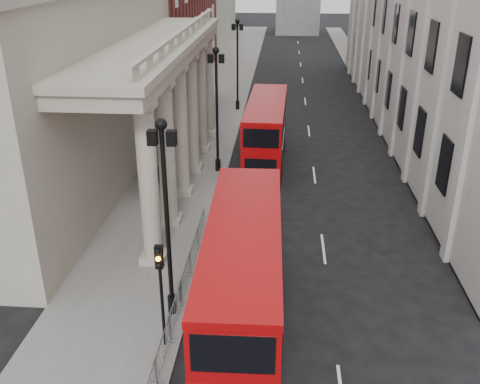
{
  "coord_description": "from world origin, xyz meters",
  "views": [
    {
      "loc": [
        3.66,
        -13.98,
        13.73
      ],
      "look_at": [
        1.72,
        10.14,
        2.95
      ],
      "focal_mm": 40.0,
      "sensor_mm": 36.0,
      "label": 1
    }
  ],
  "objects_px": {
    "lamp_post_south": "(166,208)",
    "traffic_light": "(160,278)",
    "bus_far": "(266,131)",
    "pedestrian_c": "(193,145)",
    "bus_near": "(243,280)",
    "pedestrian_a": "(171,203)",
    "lamp_post_north": "(237,59)",
    "pedestrian_b": "(158,178)",
    "lamp_post_mid": "(217,102)"
  },
  "relations": [
    {
      "from": "traffic_light",
      "to": "lamp_post_mid",
      "type": "bearing_deg",
      "value": 90.32
    },
    {
      "from": "lamp_post_north",
      "to": "bus_near",
      "type": "height_order",
      "value": "lamp_post_north"
    },
    {
      "from": "lamp_post_south",
      "to": "bus_near",
      "type": "height_order",
      "value": "lamp_post_south"
    },
    {
      "from": "traffic_light",
      "to": "bus_far",
      "type": "relative_size",
      "value": 0.41
    },
    {
      "from": "lamp_post_mid",
      "to": "pedestrian_b",
      "type": "relative_size",
      "value": 5.38
    },
    {
      "from": "bus_near",
      "to": "pedestrian_c",
      "type": "bearing_deg",
      "value": 103.35
    },
    {
      "from": "lamp_post_south",
      "to": "traffic_light",
      "type": "distance_m",
      "value": 2.71
    },
    {
      "from": "bus_far",
      "to": "pedestrian_c",
      "type": "bearing_deg",
      "value": 176.08
    },
    {
      "from": "lamp_post_north",
      "to": "bus_far",
      "type": "xyz_separation_m",
      "value": [
        3.19,
        -13.99,
        -2.54
      ]
    },
    {
      "from": "lamp_post_south",
      "to": "pedestrian_c",
      "type": "xyz_separation_m",
      "value": [
        -2.09,
        18.52,
        -3.89
      ]
    },
    {
      "from": "lamp_post_south",
      "to": "pedestrian_b",
      "type": "relative_size",
      "value": 5.38
    },
    {
      "from": "lamp_post_north",
      "to": "pedestrian_a",
      "type": "bearing_deg",
      "value": -94.27
    },
    {
      "from": "bus_near",
      "to": "pedestrian_c",
      "type": "relative_size",
      "value": 6.28
    },
    {
      "from": "bus_far",
      "to": "pedestrian_a",
      "type": "relative_size",
      "value": 6.1
    },
    {
      "from": "pedestrian_c",
      "to": "traffic_light",
      "type": "bearing_deg",
      "value": -59.67
    },
    {
      "from": "bus_near",
      "to": "bus_far",
      "type": "distance_m",
      "value": 19.04
    },
    {
      "from": "lamp_post_north",
      "to": "bus_near",
      "type": "distance_m",
      "value": 33.24
    },
    {
      "from": "lamp_post_north",
      "to": "lamp_post_south",
      "type": "bearing_deg",
      "value": -90.0
    },
    {
      "from": "pedestrian_a",
      "to": "traffic_light",
      "type": "bearing_deg",
      "value": -83.29
    },
    {
      "from": "bus_near",
      "to": "pedestrian_b",
      "type": "distance_m",
      "value": 14.99
    },
    {
      "from": "lamp_post_north",
      "to": "bus_near",
      "type": "xyz_separation_m",
      "value": [
        3.01,
        -33.02,
        -2.38
      ]
    },
    {
      "from": "lamp_post_north",
      "to": "pedestrian_c",
      "type": "distance_m",
      "value": 14.19
    },
    {
      "from": "bus_near",
      "to": "pedestrian_c",
      "type": "distance_m",
      "value": 20.25
    },
    {
      "from": "pedestrian_c",
      "to": "lamp_post_north",
      "type": "bearing_deg",
      "value": 105.44
    },
    {
      "from": "bus_near",
      "to": "pedestrian_a",
      "type": "bearing_deg",
      "value": 114.86
    },
    {
      "from": "traffic_light",
      "to": "pedestrian_a",
      "type": "distance_m",
      "value": 11.05
    },
    {
      "from": "lamp_post_mid",
      "to": "pedestrian_a",
      "type": "bearing_deg",
      "value": -103.36
    },
    {
      "from": "bus_far",
      "to": "pedestrian_a",
      "type": "bearing_deg",
      "value": -116.31
    },
    {
      "from": "lamp_post_south",
      "to": "lamp_post_north",
      "type": "xyz_separation_m",
      "value": [
        0.0,
        32.0,
        0.0
      ]
    },
    {
      "from": "pedestrian_b",
      "to": "pedestrian_c",
      "type": "relative_size",
      "value": 0.86
    },
    {
      "from": "pedestrian_c",
      "to": "pedestrian_a",
      "type": "bearing_deg",
      "value": -63.73
    },
    {
      "from": "lamp_post_south",
      "to": "bus_far",
      "type": "distance_m",
      "value": 18.47
    },
    {
      "from": "lamp_post_mid",
      "to": "pedestrian_c",
      "type": "bearing_deg",
      "value": 129.7
    },
    {
      "from": "lamp_post_south",
      "to": "pedestrian_c",
      "type": "bearing_deg",
      "value": 96.44
    },
    {
      "from": "lamp_post_north",
      "to": "pedestrian_a",
      "type": "xyz_separation_m",
      "value": [
        -1.74,
        -23.33,
        -3.93
      ]
    },
    {
      "from": "lamp_post_south",
      "to": "pedestrian_c",
      "type": "height_order",
      "value": "lamp_post_south"
    },
    {
      "from": "bus_near",
      "to": "pedestrian_a",
      "type": "xyz_separation_m",
      "value": [
        -4.76,
        9.69,
        -1.54
      ]
    },
    {
      "from": "lamp_post_south",
      "to": "pedestrian_a",
      "type": "bearing_deg",
      "value": 101.36
    },
    {
      "from": "bus_near",
      "to": "bus_far",
      "type": "height_order",
      "value": "bus_near"
    },
    {
      "from": "lamp_post_south",
      "to": "traffic_light",
      "type": "xyz_separation_m",
      "value": [
        0.1,
        -2.02,
        -1.8
      ]
    },
    {
      "from": "pedestrian_b",
      "to": "pedestrian_c",
      "type": "bearing_deg",
      "value": -123.24
    },
    {
      "from": "lamp_post_mid",
      "to": "bus_near",
      "type": "distance_m",
      "value": 17.45
    },
    {
      "from": "pedestrian_b",
      "to": "bus_near",
      "type": "bearing_deg",
      "value": 94.01
    },
    {
      "from": "lamp_post_north",
      "to": "pedestrian_c",
      "type": "height_order",
      "value": "lamp_post_north"
    },
    {
      "from": "bus_near",
      "to": "traffic_light",
      "type": "bearing_deg",
      "value": -162.41
    },
    {
      "from": "pedestrian_c",
      "to": "pedestrian_b",
      "type": "bearing_deg",
      "value": -77.64
    },
    {
      "from": "lamp_post_south",
      "to": "bus_near",
      "type": "xyz_separation_m",
      "value": [
        3.01,
        -1.02,
        -2.38
      ]
    },
    {
      "from": "pedestrian_a",
      "to": "pedestrian_c",
      "type": "xyz_separation_m",
      "value": [
        -0.35,
        9.85,
        0.03
      ]
    },
    {
      "from": "lamp_post_mid",
      "to": "traffic_light",
      "type": "xyz_separation_m",
      "value": [
        0.1,
        -18.02,
        -1.8
      ]
    },
    {
      "from": "lamp_post_north",
      "to": "bus_far",
      "type": "distance_m",
      "value": 14.57
    }
  ]
}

